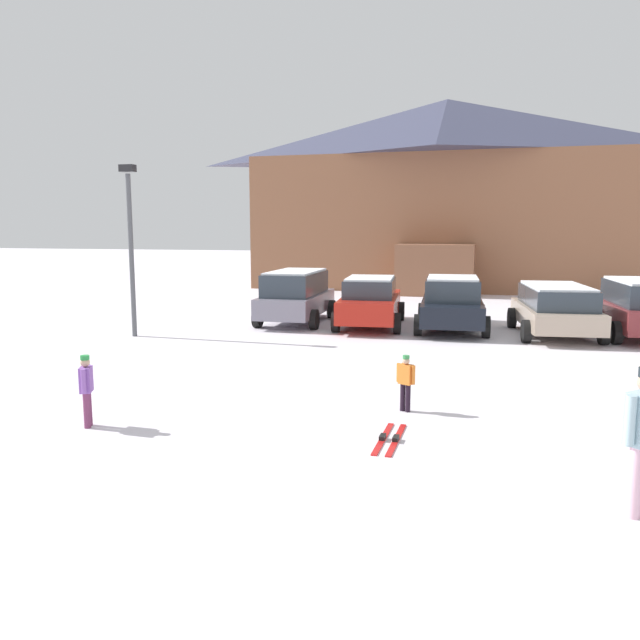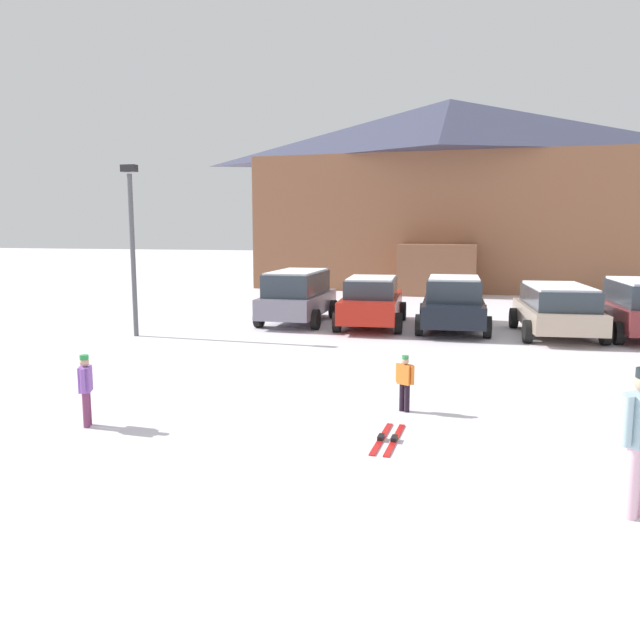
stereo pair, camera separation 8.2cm
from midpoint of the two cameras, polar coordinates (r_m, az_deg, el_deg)
The scene contains 10 objects.
ground at distance 5.90m, azimuth -6.86°, elevation -23.92°, with size 160.00×160.00×0.00m, color silver.
ski_lodge at distance 35.02m, azimuth 11.28°, elevation 11.32°, with size 20.05×10.80×9.93m.
parked_grey_wagon at distance 20.87m, azimuth -2.31°, elevation 2.30°, with size 2.13×4.23×1.75m.
parked_red_sedan at distance 20.18m, azimuth 4.51°, elevation 1.74°, with size 2.35×4.69×1.60m.
parked_black_sedan at distance 19.86m, azimuth 11.85°, elevation 1.54°, with size 2.33×4.63×1.67m.
parked_beige_suv at distance 19.55m, azimuth 20.61°, elevation 1.04°, with size 2.56×4.45×1.51m.
skier_child_in_orange_jacket at distance 10.88m, azimuth 7.62°, elevation -5.44°, with size 0.34×0.23×0.99m.
skier_child_in_purple_jacket at distance 10.62m, azimuth -20.78°, elevation -5.72°, with size 0.26×0.40×1.16m.
pair_of_skis at distance 9.57m, azimuth 6.13°, elevation -10.73°, with size 0.34×1.49×0.08m.
lamp_post at distance 18.91m, azimuth -17.04°, elevation 6.99°, with size 0.44×0.24×4.93m.
Camera 1 is at (1.79, -4.65, 3.14)m, focal length 35.00 mm.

